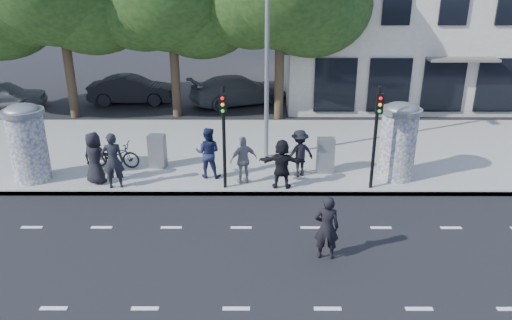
{
  "coord_description": "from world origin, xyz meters",
  "views": [
    {
      "loc": [
        0.45,
        -11.15,
        7.02
      ],
      "look_at": [
        0.42,
        3.5,
        1.26
      ],
      "focal_mm": 35.0,
      "sensor_mm": 36.0,
      "label": 1
    }
  ],
  "objects_px": {
    "street_lamp": "(267,33)",
    "bicycle": "(115,155)",
    "car_left": "(3,95)",
    "ad_column_left": "(27,141)",
    "ad_column_right": "(398,139)",
    "ped_b": "(113,161)",
    "traffic_pole_far": "(376,128)",
    "traffic_pole_near": "(224,128)",
    "ped_a": "(95,158)",
    "ped_c": "(208,153)",
    "cabinet_right": "(325,155)",
    "ped_e": "(243,160)",
    "cabinet_left": "(157,151)",
    "man_road": "(327,227)",
    "car_mid": "(132,90)",
    "ped_f": "(282,164)",
    "ped_d": "(299,153)",
    "car_right": "(239,90)"
  },
  "relations": [
    {
      "from": "cabinet_right",
      "to": "street_lamp",
      "type": "bearing_deg",
      "value": 145.1
    },
    {
      "from": "traffic_pole_far",
      "to": "ped_d",
      "type": "bearing_deg",
      "value": 155.05
    },
    {
      "from": "traffic_pole_far",
      "to": "street_lamp",
      "type": "height_order",
      "value": "street_lamp"
    },
    {
      "from": "cabinet_left",
      "to": "car_left",
      "type": "bearing_deg",
      "value": 146.12
    },
    {
      "from": "traffic_pole_far",
      "to": "ped_c",
      "type": "height_order",
      "value": "traffic_pole_far"
    },
    {
      "from": "car_left",
      "to": "traffic_pole_far",
      "type": "bearing_deg",
      "value": -134.49
    },
    {
      "from": "ped_e",
      "to": "cabinet_left",
      "type": "xyz_separation_m",
      "value": [
        -3.14,
        1.4,
        -0.21
      ]
    },
    {
      "from": "cabinet_left",
      "to": "car_mid",
      "type": "bearing_deg",
      "value": 115.72
    },
    {
      "from": "ped_c",
      "to": "traffic_pole_near",
      "type": "bearing_deg",
      "value": 130.6
    },
    {
      "from": "ped_c",
      "to": "ped_e",
      "type": "height_order",
      "value": "ped_c"
    },
    {
      "from": "ped_a",
      "to": "ped_b",
      "type": "distance_m",
      "value": 0.81
    },
    {
      "from": "car_mid",
      "to": "man_road",
      "type": "bearing_deg",
      "value": -153.34
    },
    {
      "from": "ped_f",
      "to": "cabinet_left",
      "type": "xyz_separation_m",
      "value": [
        -4.4,
        1.77,
        -0.22
      ]
    },
    {
      "from": "ad_column_right",
      "to": "cabinet_left",
      "type": "distance_m",
      "value": 8.43
    },
    {
      "from": "man_road",
      "to": "ad_column_right",
      "type": "bearing_deg",
      "value": -117.94
    },
    {
      "from": "ped_e",
      "to": "car_left",
      "type": "xyz_separation_m",
      "value": [
        -12.71,
        9.81,
        -0.25
      ]
    },
    {
      "from": "street_lamp",
      "to": "bicycle",
      "type": "distance_m",
      "value": 6.96
    },
    {
      "from": "ped_c",
      "to": "car_right",
      "type": "height_order",
      "value": "ped_c"
    },
    {
      "from": "ad_column_left",
      "to": "man_road",
      "type": "height_order",
      "value": "ad_column_left"
    },
    {
      "from": "ped_f",
      "to": "bicycle",
      "type": "xyz_separation_m",
      "value": [
        -5.94,
        1.73,
        -0.35
      ]
    },
    {
      "from": "traffic_pole_near",
      "to": "ad_column_left",
      "type": "bearing_deg",
      "value": 173.89
    },
    {
      "from": "ped_a",
      "to": "car_left",
      "type": "relative_size",
      "value": 0.42
    },
    {
      "from": "street_lamp",
      "to": "ped_f",
      "type": "height_order",
      "value": "street_lamp"
    },
    {
      "from": "ad_column_left",
      "to": "ped_f",
      "type": "bearing_deg",
      "value": -4.32
    },
    {
      "from": "cabinet_right",
      "to": "cabinet_left",
      "type": "bearing_deg",
      "value": 176.01
    },
    {
      "from": "man_road",
      "to": "ad_column_left",
      "type": "bearing_deg",
      "value": -22.33
    },
    {
      "from": "car_left",
      "to": "traffic_pole_near",
      "type": "bearing_deg",
      "value": -143.52
    },
    {
      "from": "car_mid",
      "to": "ped_d",
      "type": "bearing_deg",
      "value": -143.85
    },
    {
      "from": "ped_a",
      "to": "car_right",
      "type": "relative_size",
      "value": 0.34
    },
    {
      "from": "car_mid",
      "to": "ped_f",
      "type": "bearing_deg",
      "value": -148.63
    },
    {
      "from": "car_left",
      "to": "ped_b",
      "type": "bearing_deg",
      "value": -153.47
    },
    {
      "from": "traffic_pole_near",
      "to": "car_left",
      "type": "bearing_deg",
      "value": 139.74
    },
    {
      "from": "cabinet_left",
      "to": "ped_e",
      "type": "bearing_deg",
      "value": -16.55
    },
    {
      "from": "ped_e",
      "to": "cabinet_right",
      "type": "bearing_deg",
      "value": 173.47
    },
    {
      "from": "ad_column_left",
      "to": "ped_d",
      "type": "relative_size",
      "value": 1.61
    },
    {
      "from": "ad_column_right",
      "to": "ped_b",
      "type": "relative_size",
      "value": 1.41
    },
    {
      "from": "man_road",
      "to": "car_mid",
      "type": "relative_size",
      "value": 0.38
    },
    {
      "from": "ad_column_right",
      "to": "car_left",
      "type": "distance_m",
      "value": 20.22
    },
    {
      "from": "traffic_pole_near",
      "to": "cabinet_left",
      "type": "distance_m",
      "value": 3.47
    },
    {
      "from": "cabinet_left",
      "to": "cabinet_right",
      "type": "distance_m",
      "value": 6.01
    },
    {
      "from": "car_mid",
      "to": "ped_c",
      "type": "bearing_deg",
      "value": -156.44
    },
    {
      "from": "bicycle",
      "to": "car_left",
      "type": "height_order",
      "value": "car_left"
    },
    {
      "from": "cabinet_right",
      "to": "car_left",
      "type": "relative_size",
      "value": 0.29
    },
    {
      "from": "ad_column_left",
      "to": "ped_c",
      "type": "bearing_deg",
      "value": 2.34
    },
    {
      "from": "ad_column_left",
      "to": "ad_column_right",
      "type": "height_order",
      "value": "same"
    },
    {
      "from": "traffic_pole_far",
      "to": "traffic_pole_near",
      "type": "bearing_deg",
      "value": 180.0
    },
    {
      "from": "bicycle",
      "to": "car_mid",
      "type": "distance_m",
      "value": 9.68
    },
    {
      "from": "traffic_pole_near",
      "to": "car_left",
      "type": "xyz_separation_m",
      "value": [
        -12.11,
        10.26,
        -1.51
      ]
    },
    {
      "from": "ped_a",
      "to": "street_lamp",
      "type": "bearing_deg",
      "value": -134.23
    },
    {
      "from": "cabinet_right",
      "to": "ad_column_right",
      "type": "bearing_deg",
      "value": -11.37
    }
  ]
}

